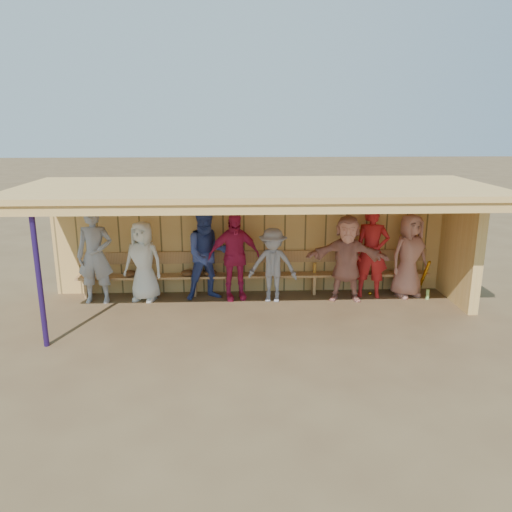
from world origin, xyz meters
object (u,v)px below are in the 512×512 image
(player_a, at_px, (95,256))
(player_g, at_px, (372,252))
(player_e, at_px, (273,265))
(player_h, at_px, (409,256))
(player_b, at_px, (143,261))
(player_c, at_px, (208,254))
(player_f, at_px, (347,258))
(bench, at_px, (254,270))
(player_d, at_px, (234,256))

(player_a, distance_m, player_g, 5.74)
(player_e, xyz_separation_m, player_h, (2.92, 0.19, 0.12))
(player_b, xyz_separation_m, player_c, (1.34, 0.00, 0.13))
(player_b, height_order, player_f, player_f)
(player_g, relative_size, bench, 0.26)
(player_e, xyz_separation_m, player_g, (2.11, 0.19, 0.20))
(player_e, height_order, player_h, player_h)
(player_g, relative_size, player_h, 1.10)
(player_d, height_order, player_f, player_d)
(player_h, height_order, bench, player_h)
(player_c, relative_size, bench, 0.26)
(player_h, bearing_deg, player_c, 160.14)
(player_h, distance_m, bench, 3.31)
(player_e, relative_size, player_f, 0.86)
(player_e, distance_m, player_f, 1.54)
(player_b, relative_size, player_c, 0.86)
(player_a, relative_size, player_f, 1.10)
(player_a, relative_size, player_b, 1.18)
(bench, bearing_deg, player_e, -54.38)
(player_b, distance_m, bench, 2.37)
(player_b, xyz_separation_m, bench, (2.33, 0.31, -0.32))
(bench, bearing_deg, player_b, -172.52)
(player_b, bearing_deg, player_g, 15.59)
(player_a, bearing_deg, player_c, 2.44)
(player_a, xyz_separation_m, player_h, (6.55, 0.09, -0.10))
(player_a, distance_m, player_e, 3.64)
(player_d, bearing_deg, player_e, -25.02)
(player_c, xyz_separation_m, bench, (0.99, 0.31, -0.45))
(player_a, distance_m, player_f, 5.18)
(player_h, bearing_deg, player_b, 160.14)
(player_d, height_order, player_e, player_d)
(player_e, height_order, bench, player_e)
(player_c, height_order, player_f, player_c)
(player_c, height_order, player_e, player_c)
(player_f, bearing_deg, bench, 175.34)
(player_a, distance_m, bench, 3.33)
(player_b, bearing_deg, player_f, 13.08)
(player_g, bearing_deg, bench, -176.39)
(player_f, distance_m, bench, 1.99)
(player_d, bearing_deg, player_c, 167.30)
(player_a, xyz_separation_m, player_b, (0.95, 0.09, -0.15))
(player_f, height_order, bench, player_f)
(player_f, bearing_deg, player_g, 27.88)
(player_a, xyz_separation_m, player_c, (2.29, 0.09, -0.02))
(player_b, height_order, player_c, player_c)
(player_b, height_order, player_e, player_b)
(player_e, bearing_deg, player_h, 15.01)
(player_g, height_order, player_h, player_g)
(player_c, height_order, player_d, player_c)
(player_a, bearing_deg, player_h, 0.93)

